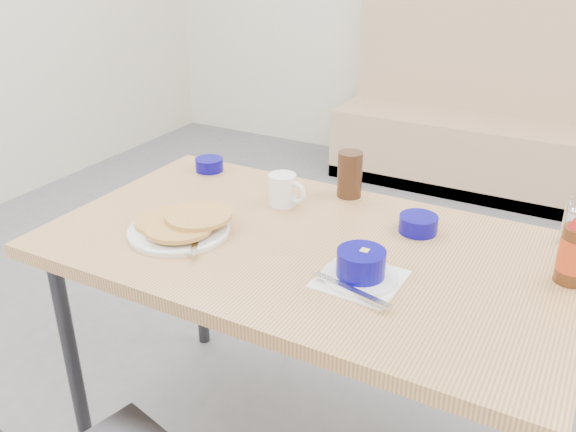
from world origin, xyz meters
The scene contains 9 objects.
booth_bench centered at (0.00, 2.78, 0.35)m, with size 1.90×0.56×1.22m.
dining_table centered at (0.00, 0.25, 0.70)m, with size 1.40×0.80×0.76m.
pancake_plate centered at (-0.33, 0.13, 0.78)m, with size 0.28×0.28×0.05m.
coffee_mug centered at (-0.17, 0.43, 0.81)m, with size 0.12×0.08×0.10m.
grits_setting centered at (0.20, 0.14, 0.79)m, with size 0.21×0.21×0.08m.
creamer_bowl centered at (-0.54, 0.56, 0.78)m, with size 0.10×0.10×0.04m.
butter_bowl centered at (0.24, 0.45, 0.78)m, with size 0.11×0.11×0.05m.
amber_tumbler centered at (-0.02, 0.59, 0.83)m, with size 0.08×0.08×0.14m, color #361E11.
syrup_bottle centered at (0.64, 0.37, 0.84)m, with size 0.07×0.07×0.19m.
Camera 1 is at (0.65, -1.04, 1.53)m, focal length 38.00 mm.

